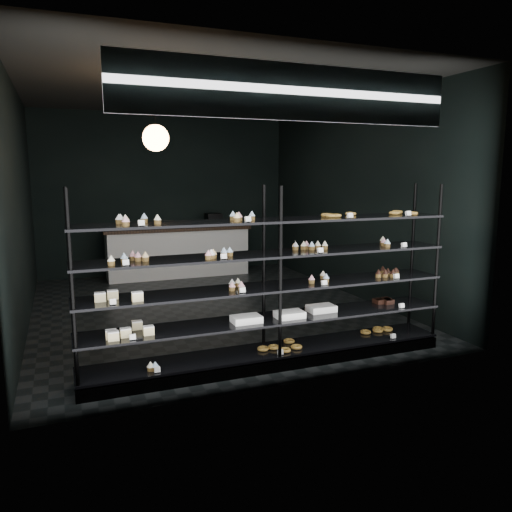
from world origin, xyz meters
TOP-DOWN VIEW (x-y plane):
  - room at (0.00, 0.00)m, footprint 5.01×6.01m
  - display_shelf at (-0.02, -2.45)m, footprint 4.00×0.50m
  - signage at (0.00, -2.93)m, footprint 3.30×0.05m
  - pendant_lamp at (-0.89, -0.95)m, footprint 0.32×0.32m
  - service_counter at (0.12, 2.50)m, footprint 2.85×0.65m

SIDE VIEW (x-z plane):
  - service_counter at x=0.12m, z-range -0.11..1.12m
  - display_shelf at x=-0.02m, z-range -0.33..1.58m
  - room at x=0.00m, z-range 0.00..3.20m
  - pendant_lamp at x=-0.89m, z-range 2.01..2.90m
  - signage at x=0.00m, z-range 2.50..3.00m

